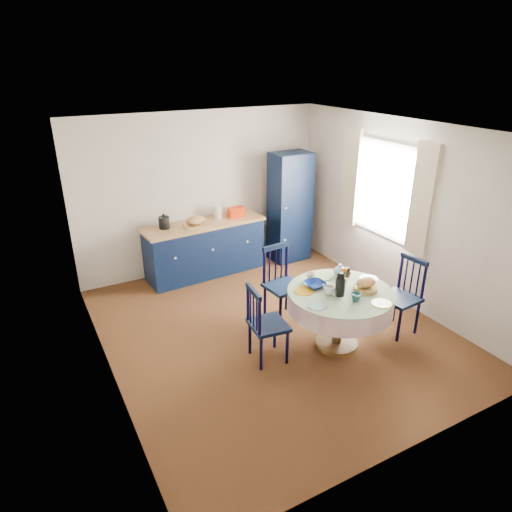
{
  "coord_description": "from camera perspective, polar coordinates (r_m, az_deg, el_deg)",
  "views": [
    {
      "loc": [
        -2.56,
        -4.27,
        3.21
      ],
      "look_at": [
        -0.14,
        0.2,
        0.98
      ],
      "focal_mm": 32.0,
      "sensor_mm": 36.0,
      "label": 1
    }
  ],
  "objects": [
    {
      "name": "dining_table",
      "position": [
        5.4,
        10.49,
        -5.47
      ],
      "size": [
        1.22,
        1.22,
        1.02
      ],
      "color": "#563A18",
      "rests_on": "floor"
    },
    {
      "name": "cobalt_bowl",
      "position": [
        5.38,
        7.35,
        -3.56
      ],
      "size": [
        0.25,
        0.25,
        0.06
      ],
      "primitive_type": "imported",
      "color": "navy",
      "rests_on": "dining_table"
    },
    {
      "name": "wall_left",
      "position": [
        4.73,
        -19.05,
        -2.17
      ],
      "size": [
        0.02,
        4.5,
        2.5
      ],
      "primitive_type": "cube",
      "color": "beige",
      "rests_on": "floor"
    },
    {
      "name": "mug_a",
      "position": [
        5.22,
        9.08,
        -4.28
      ],
      "size": [
        0.13,
        0.13,
        0.1
      ],
      "primitive_type": "imported",
      "color": "silver",
      "rests_on": "dining_table"
    },
    {
      "name": "wall_right",
      "position": [
        6.55,
        17.61,
        5.11
      ],
      "size": [
        0.02,
        4.5,
        2.5
      ],
      "primitive_type": "cube",
      "color": "beige",
      "rests_on": "floor"
    },
    {
      "name": "pantry_cabinet",
      "position": [
        7.65,
        4.25,
        6.07
      ],
      "size": [
        0.65,
        0.48,
        1.82
      ],
      "rotation": [
        0.0,
        0.0,
        0.03
      ],
      "color": "black",
      "rests_on": "floor"
    },
    {
      "name": "chair_right",
      "position": [
        5.96,
        17.77,
        -4.68
      ],
      "size": [
        0.45,
        0.47,
        0.98
      ],
      "rotation": [
        0.0,
        0.0,
        -1.48
      ],
      "color": "black",
      "rests_on": "floor"
    },
    {
      "name": "mug_c",
      "position": [
        5.64,
        11.1,
        -2.21
      ],
      "size": [
        0.13,
        0.13,
        0.11
      ],
      "primitive_type": "imported",
      "color": "black",
      "rests_on": "dining_table"
    },
    {
      "name": "floor",
      "position": [
        5.92,
        2.1,
        -9.16
      ],
      "size": [
        4.5,
        4.5,
        0.0
      ],
      "primitive_type": "plane",
      "color": "black",
      "rests_on": "ground"
    },
    {
      "name": "window",
      "position": [
        6.64,
        15.79,
        8.06
      ],
      "size": [
        0.1,
        1.74,
        1.45
      ],
      "color": "white",
      "rests_on": "wall_right"
    },
    {
      "name": "chair_far",
      "position": [
        5.95,
        3.28,
        -3.41
      ],
      "size": [
        0.49,
        0.47,
        1.0
      ],
      "rotation": [
        0.0,
        0.0,
        0.1
      ],
      "color": "black",
      "rests_on": "floor"
    },
    {
      "name": "chair_left",
      "position": [
        5.15,
        1.14,
        -8.46
      ],
      "size": [
        0.44,
        0.46,
        0.93
      ],
      "rotation": [
        0.0,
        0.0,
        1.46
      ],
      "color": "black",
      "rests_on": "floor"
    },
    {
      "name": "mug_d",
      "position": [
        5.52,
        6.8,
        -2.57
      ],
      "size": [
        0.1,
        0.1,
        0.09
      ],
      "primitive_type": "imported",
      "color": "silver",
      "rests_on": "dining_table"
    },
    {
      "name": "ceiling",
      "position": [
        5.03,
        2.54,
        15.53
      ],
      "size": [
        4.5,
        4.5,
        0.0
      ],
      "primitive_type": "plane",
      "rotation": [
        3.14,
        0.0,
        0.0
      ],
      "color": "white",
      "rests_on": "wall_back"
    },
    {
      "name": "kitchen_counter",
      "position": [
        7.25,
        -6.4,
        1.07
      ],
      "size": [
        1.95,
        0.71,
        1.1
      ],
      "rotation": [
        0.0,
        0.0,
        0.06
      ],
      "color": "black",
      "rests_on": "floor"
    },
    {
      "name": "wall_back",
      "position": [
        7.28,
        -6.83,
        7.86
      ],
      "size": [
        4.0,
        0.02,
        2.5
      ],
      "primitive_type": "cube",
      "color": "beige",
      "rests_on": "floor"
    },
    {
      "name": "mug_b",
      "position": [
        5.14,
        12.35,
        -5.08
      ],
      "size": [
        0.11,
        0.11,
        0.1
      ],
      "primitive_type": "imported",
      "color": "#275D68",
      "rests_on": "dining_table"
    }
  ]
}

